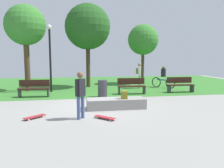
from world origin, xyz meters
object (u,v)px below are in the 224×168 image
(park_bench_by_oak, at_px, (180,84))
(tree_tall_oak, at_px, (88,27))
(trash_bin, at_px, (103,89))
(park_bench_near_path, at_px, (131,86))
(cyclist_on_bicycle, at_px, (163,78))
(backpack_on_ledge, at_px, (124,95))
(skateboard_by_ledge, at_px, (105,117))
(skater_performing_trick, at_px, (80,92))
(tree_broad_elm, at_px, (143,40))
(concrete_ledge, at_px, (116,103))
(lamp_post, at_px, (50,51))
(tree_young_birch, at_px, (25,26))
(park_bench_far_right, at_px, (34,88))
(pedestrian_with_backpack, at_px, (139,73))
(skateboard_spare, at_px, (35,117))

(park_bench_by_oak, relative_size, tree_tall_oak, 0.28)
(trash_bin, bearing_deg, park_bench_near_path, 23.06)
(park_bench_near_path, relative_size, cyclist_on_bicycle, 1.07)
(backpack_on_ledge, relative_size, skateboard_by_ledge, 0.45)
(skateboard_by_ledge, bearing_deg, skater_performing_trick, 165.17)
(backpack_on_ledge, distance_m, skater_performing_trick, 2.24)
(backpack_on_ledge, bearing_deg, tree_broad_elm, 153.68)
(concrete_ledge, distance_m, park_bench_by_oak, 5.85)
(tree_broad_elm, relative_size, lamp_post, 1.16)
(tree_young_birch, bearing_deg, park_bench_far_right, -71.98)
(trash_bin, bearing_deg, park_bench_far_right, 168.82)
(skateboard_by_ledge, bearing_deg, pedestrian_with_backpack, 64.93)
(skateboard_by_ledge, height_order, tree_tall_oak, tree_tall_oak)
(backpack_on_ledge, height_order, park_bench_by_oak, park_bench_by_oak)
(park_bench_by_oak, bearing_deg, cyclist_on_bicycle, 94.88)
(skateboard_spare, xyz_separation_m, tree_broad_elm, (6.82, 9.30, 3.39))
(skater_performing_trick, xyz_separation_m, skateboard_spare, (-1.59, 0.28, -0.89))
(park_bench_by_oak, xyz_separation_m, tree_young_birch, (-9.22, 2.15, 3.53))
(trash_bin, bearing_deg, skateboard_spare, -127.44)
(concrete_ledge, height_order, tree_tall_oak, tree_tall_oak)
(concrete_ledge, relative_size, lamp_post, 0.60)
(trash_bin, xyz_separation_m, cyclist_on_bicycle, (4.68, 3.05, 0.18))
(backpack_on_ledge, relative_size, trash_bin, 0.35)
(park_bench_by_oak, height_order, tree_tall_oak, tree_tall_oak)
(skateboard_by_ledge, height_order, tree_broad_elm, tree_broad_elm)
(park_bench_by_oak, relative_size, lamp_post, 0.40)
(tree_broad_elm, relative_size, pedestrian_with_backpack, 2.71)
(tree_broad_elm, distance_m, lamp_post, 7.60)
(tree_tall_oak, relative_size, cyclist_on_bicycle, 3.80)
(skater_performing_trick, distance_m, park_bench_far_right, 5.30)
(skater_performing_trick, height_order, trash_bin, skater_performing_trick)
(concrete_ledge, xyz_separation_m, tree_young_birch, (-4.58, 5.71, 3.81))
(park_bench_by_oak, bearing_deg, tree_tall_oak, 147.85)
(skater_performing_trick, bearing_deg, tree_tall_oak, 84.42)
(park_bench_far_right, height_order, cyclist_on_bicycle, cyclist_on_bicycle)
(tree_young_birch, bearing_deg, skateboard_spare, -77.64)
(backpack_on_ledge, height_order, tree_broad_elm, tree_broad_elm)
(park_bench_far_right, relative_size, park_bench_near_path, 1.00)
(park_bench_far_right, relative_size, trash_bin, 1.77)
(tree_broad_elm, distance_m, pedestrian_with_backpack, 3.74)
(skateboard_by_ledge, height_order, park_bench_near_path, park_bench_near_path)
(park_bench_far_right, distance_m, pedestrian_with_backpack, 6.87)
(concrete_ledge, distance_m, lamp_post, 6.33)
(park_bench_by_oak, height_order, tree_broad_elm, tree_broad_elm)
(backpack_on_ledge, height_order, skater_performing_trick, skater_performing_trick)
(skateboard_spare, relative_size, tree_tall_oak, 0.13)
(concrete_ledge, bearing_deg, park_bench_by_oak, 37.47)
(backpack_on_ledge, distance_m, trash_bin, 2.85)
(skater_performing_trick, bearing_deg, concrete_ledge, 41.96)
(skater_performing_trick, distance_m, pedestrian_with_backpack, 8.09)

